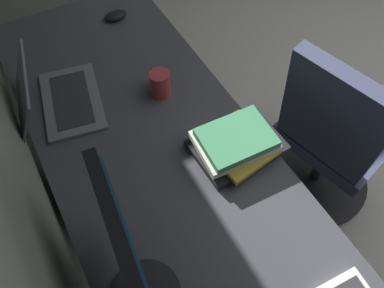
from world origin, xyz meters
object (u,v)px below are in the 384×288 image
(mouse_main, at_px, (115,16))
(office_chair, at_px, (329,143))
(drawer_pedestal, at_px, (153,194))
(laptop_left, at_px, (53,98))
(coffee_mug, at_px, (160,83))
(monitor_primary, at_px, (135,273))
(book_stack_near, at_px, (236,143))

(mouse_main, relative_size, office_chair, 0.11)
(drawer_pedestal, xyz_separation_m, laptop_left, (0.32, 0.21, 0.43))
(mouse_main, xyz_separation_m, coffee_mug, (-0.50, 0.02, 0.04))
(laptop_left, relative_size, coffee_mug, 3.37)
(drawer_pedestal, distance_m, monitor_primary, 0.80)
(monitor_primary, height_order, book_stack_near, monitor_primary)
(monitor_primary, xyz_separation_m, mouse_main, (1.14, -0.39, -0.22))
(laptop_left, relative_size, book_stack_near, 1.28)
(book_stack_near, bearing_deg, monitor_primary, 120.57)
(monitor_primary, bearing_deg, mouse_main, -19.03)
(laptop_left, xyz_separation_m, book_stack_near, (-0.50, -0.48, -0.00))
(drawer_pedestal, relative_size, office_chair, 0.72)
(laptop_left, height_order, office_chair, office_chair)
(drawer_pedestal, bearing_deg, monitor_primary, 155.42)
(monitor_primary, relative_size, book_stack_near, 1.53)
(monitor_primary, distance_m, coffee_mug, 0.77)
(book_stack_near, relative_size, coffee_mug, 2.63)
(laptop_left, height_order, book_stack_near, laptop_left)
(laptop_left, bearing_deg, book_stack_near, -136.29)
(office_chair, bearing_deg, drawer_pedestal, 74.57)
(laptop_left, relative_size, office_chair, 0.40)
(book_stack_near, relative_size, office_chair, 0.32)
(mouse_main, xyz_separation_m, book_stack_near, (-0.86, -0.08, 0.03))
(laptop_left, distance_m, mouse_main, 0.54)
(book_stack_near, bearing_deg, office_chair, -94.23)
(coffee_mug, bearing_deg, laptop_left, 70.24)
(drawer_pedestal, height_order, office_chair, office_chair)
(book_stack_near, xyz_separation_m, coffee_mug, (0.36, 0.10, 0.01))
(laptop_left, distance_m, coffee_mug, 0.39)
(coffee_mug, distance_m, office_chair, 0.80)
(monitor_primary, bearing_deg, office_chair, -76.04)
(mouse_main, bearing_deg, book_stack_near, -174.66)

